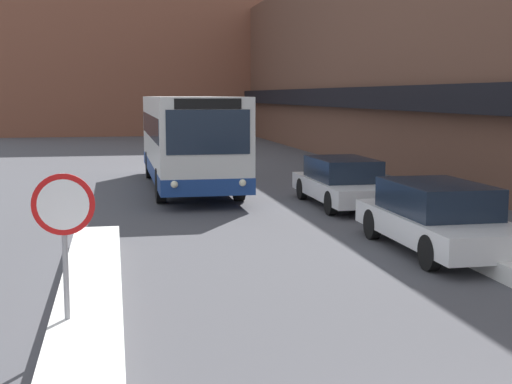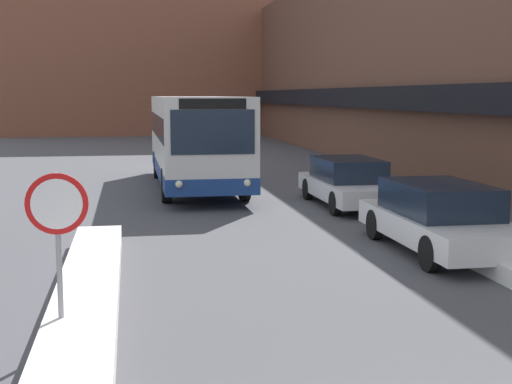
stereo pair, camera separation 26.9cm
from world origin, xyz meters
The scene contains 7 objects.
building_row_right centered at (9.98, 24.00, 4.92)m, with size 5.50×60.00×9.88m.
building_backdrop_far centered at (0.00, 55.89, 9.12)m, with size 26.00×8.00×18.24m.
snow_bank_left centered at (-3.60, 3.46, 0.19)m, with size 0.90×15.48×0.39m.
city_bus centered at (-0.73, 20.13, 1.69)m, with size 2.61×10.55×3.11m.
parked_car_front centered at (3.20, 9.22, 0.71)m, with size 1.92×4.73×1.39m.
parked_car_middle centered at (3.20, 15.36, 0.69)m, with size 1.85×4.75×1.37m.
stop_sign centered at (-3.83, 4.83, 1.60)m, with size 0.76×0.08×2.21m.
Camera 1 is at (-3.20, -4.02, 3.15)m, focal length 50.00 mm.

